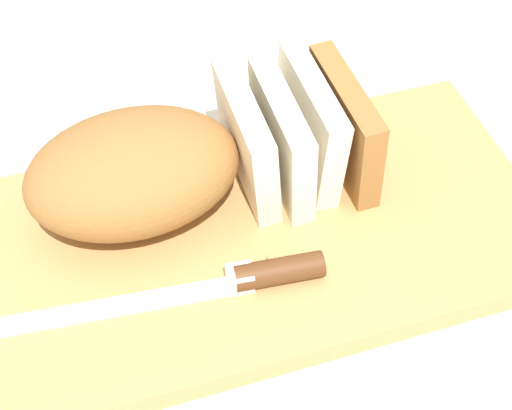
# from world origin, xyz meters

# --- Properties ---
(ground_plane) EXTENTS (3.00, 3.00, 0.00)m
(ground_plane) POSITION_xyz_m (0.00, 0.00, 0.00)
(ground_plane) COLOR silver
(cutting_board) EXTENTS (0.48, 0.26, 0.02)m
(cutting_board) POSITION_xyz_m (0.00, 0.00, 0.01)
(cutting_board) COLOR tan
(cutting_board) RESTS_ON ground_plane
(bread_loaf) EXTENTS (0.28, 0.13, 0.09)m
(bread_loaf) POSITION_xyz_m (-0.04, 0.05, 0.07)
(bread_loaf) COLOR #996633
(bread_loaf) RESTS_ON cutting_board
(bread_knife) EXTENTS (0.25, 0.05, 0.02)m
(bread_knife) POSITION_xyz_m (-0.03, -0.05, 0.03)
(bread_knife) COLOR silver
(bread_knife) RESTS_ON cutting_board
(crumb_near_knife) EXTENTS (0.00, 0.00, 0.00)m
(crumb_near_knife) POSITION_xyz_m (0.02, -0.06, 0.02)
(crumb_near_knife) COLOR tan
(crumb_near_knife) RESTS_ON cutting_board
(crumb_near_loaf) EXTENTS (0.01, 0.01, 0.01)m
(crumb_near_loaf) POSITION_xyz_m (-0.00, -0.03, 0.03)
(crumb_near_loaf) COLOR tan
(crumb_near_loaf) RESTS_ON cutting_board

